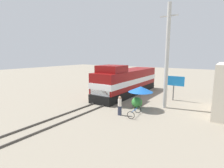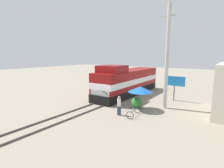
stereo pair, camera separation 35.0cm
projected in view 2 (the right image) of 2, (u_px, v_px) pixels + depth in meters
ground_plane at (107, 102)px, 21.24m from camera, size 120.00×120.00×0.00m
rail_near at (103, 100)px, 21.63m from camera, size 0.08×28.03×0.15m
rail_far at (112, 102)px, 20.82m from camera, size 0.08×28.03×0.15m
locomotive at (127, 82)px, 24.73m from camera, size 3.23×13.68×4.37m
utility_pole at (167, 57)px, 17.92m from camera, size 1.80×0.40×10.77m
vendor_umbrella at (140, 89)px, 17.90m from camera, size 2.52×2.52×2.45m
billboard_sign at (175, 82)px, 21.43m from camera, size 2.44×0.12×3.06m
shrub_cluster at (137, 103)px, 18.77m from camera, size 1.16×1.16×1.16m
person_bystander at (119, 105)px, 16.37m from camera, size 0.34×0.34×1.84m
bicycle at (134, 112)px, 16.28m from camera, size 0.93×1.99×0.71m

